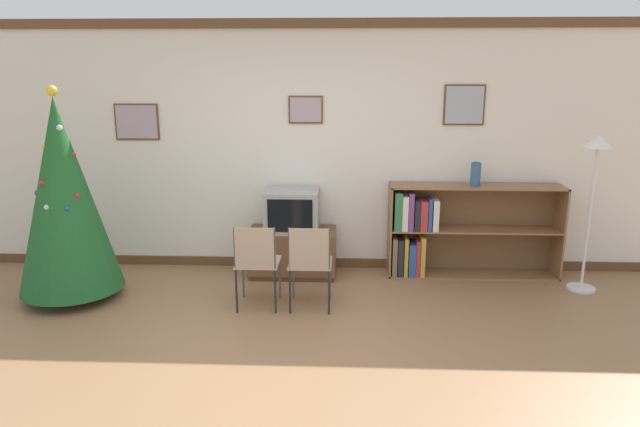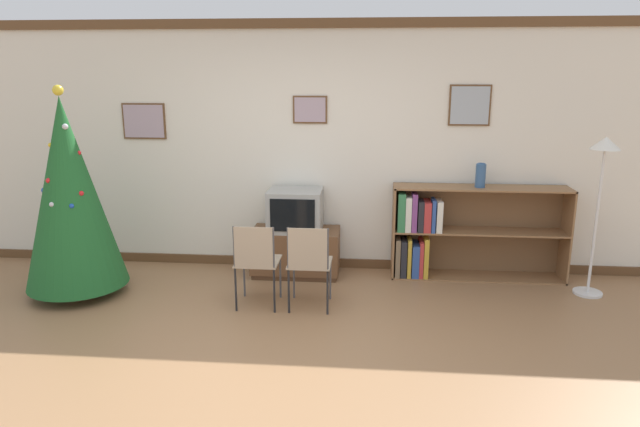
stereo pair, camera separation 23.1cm
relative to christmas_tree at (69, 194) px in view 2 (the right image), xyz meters
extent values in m
plane|color=#936B47|center=(2.17, -1.26, -1.02)|extent=(24.00, 24.00, 0.00)
cube|color=silver|center=(2.17, 1.05, 0.33)|extent=(8.77, 0.08, 2.70)
cube|color=brown|center=(2.17, 0.99, 1.63)|extent=(8.77, 0.03, 0.10)
cube|color=brown|center=(2.17, 0.99, -0.97)|extent=(8.77, 0.03, 0.10)
cube|color=brown|center=(0.39, 1.00, 0.61)|extent=(0.48, 0.02, 0.39)
cube|color=#A893A3|center=(0.39, 0.99, 0.61)|extent=(0.45, 0.01, 0.36)
cube|color=brown|center=(2.24, 1.00, 0.75)|extent=(0.37, 0.02, 0.29)
cube|color=#A893A3|center=(2.24, 0.99, 0.75)|extent=(0.33, 0.01, 0.26)
cube|color=brown|center=(3.91, 1.00, 0.80)|extent=(0.43, 0.02, 0.42)
cube|color=#9EA8B2|center=(3.91, 0.99, 0.80)|extent=(0.39, 0.01, 0.39)
cylinder|color=maroon|center=(0.00, 0.00, -0.97)|extent=(0.36, 0.36, 0.10)
cone|color=#1E5B28|center=(0.00, 0.00, 0.01)|extent=(0.97, 0.97, 1.85)
sphere|color=yellow|center=(0.00, 0.00, 0.98)|extent=(0.10, 0.10, 0.10)
sphere|color=#1E4CB2|center=(-0.23, -0.03, 0.04)|extent=(0.06, 0.06, 0.06)
sphere|color=silver|center=(-0.15, 0.19, -0.02)|extent=(0.06, 0.06, 0.06)
sphere|color=red|center=(-0.09, -0.17, 0.16)|extent=(0.05, 0.05, 0.05)
sphere|color=red|center=(0.19, -0.13, 0.04)|extent=(0.05, 0.05, 0.05)
sphere|color=silver|center=(-0.04, -0.25, -0.05)|extent=(0.05, 0.05, 0.05)
sphere|color=gold|center=(-0.10, -0.06, 0.48)|extent=(0.04, 0.04, 0.04)
sphere|color=red|center=(0.14, 0.01, 0.40)|extent=(0.04, 0.04, 0.04)
sphere|color=#1E4CB2|center=(0.13, -0.22, -0.06)|extent=(0.05, 0.05, 0.05)
sphere|color=silver|center=(0.06, -0.05, 0.65)|extent=(0.06, 0.06, 0.06)
cube|color=#4C311E|center=(2.10, 0.73, -0.99)|extent=(0.90, 0.47, 0.05)
cube|color=brown|center=(2.10, 0.73, -0.74)|extent=(0.94, 0.49, 0.45)
cube|color=#9E9E99|center=(2.10, 0.73, -0.29)|extent=(0.57, 0.47, 0.44)
cube|color=black|center=(2.10, 0.49, -0.29)|extent=(0.47, 0.01, 0.34)
cube|color=tan|center=(1.86, -0.12, -0.59)|extent=(0.40, 0.40, 0.02)
cube|color=tan|center=(1.86, -0.31, -0.39)|extent=(0.35, 0.01, 0.38)
cylinder|color=#4C4C51|center=(1.68, 0.06, -0.81)|extent=(0.02, 0.02, 0.42)
cylinder|color=#4C4C51|center=(2.04, 0.06, -0.81)|extent=(0.02, 0.02, 0.42)
cylinder|color=#4C4C51|center=(1.68, -0.30, -0.81)|extent=(0.02, 0.02, 0.42)
cylinder|color=#4C4C51|center=(2.04, -0.30, -0.81)|extent=(0.02, 0.02, 0.42)
cylinder|color=#4C4C51|center=(1.68, -0.30, -0.61)|extent=(0.02, 0.02, 0.82)
cylinder|color=#4C4C51|center=(2.04, -0.30, -0.61)|extent=(0.02, 0.02, 0.82)
cube|color=tan|center=(2.35, -0.12, -0.59)|extent=(0.40, 0.40, 0.02)
cube|color=tan|center=(2.35, -0.31, -0.39)|extent=(0.35, 0.01, 0.38)
cylinder|color=#4C4C51|center=(2.17, 0.06, -0.81)|extent=(0.02, 0.02, 0.42)
cylinder|color=#4C4C51|center=(2.53, 0.06, -0.81)|extent=(0.02, 0.02, 0.42)
cylinder|color=#4C4C51|center=(2.17, -0.30, -0.81)|extent=(0.02, 0.02, 0.42)
cylinder|color=#4C4C51|center=(2.53, -0.30, -0.81)|extent=(0.02, 0.02, 0.42)
cylinder|color=#4C4C51|center=(2.17, -0.30, -0.61)|extent=(0.02, 0.02, 0.82)
cylinder|color=#4C4C51|center=(2.53, -0.30, -0.61)|extent=(0.02, 0.02, 0.82)
cube|color=olive|center=(3.15, 0.81, -0.52)|extent=(0.02, 0.36, 1.00)
cube|color=olive|center=(4.96, 0.81, -0.52)|extent=(0.02, 0.36, 1.00)
cube|color=olive|center=(4.06, 0.81, -0.03)|extent=(1.83, 0.36, 0.02)
cube|color=olive|center=(4.06, 0.81, -1.01)|extent=(1.83, 0.36, 0.02)
cube|color=olive|center=(4.06, 0.81, -0.50)|extent=(1.79, 0.36, 0.02)
cube|color=brown|center=(4.06, 0.98, -0.52)|extent=(1.83, 0.01, 1.00)
cube|color=#756047|center=(3.21, 0.77, -0.79)|extent=(0.05, 0.28, 0.42)
cube|color=#232328|center=(3.27, 0.75, -0.80)|extent=(0.06, 0.24, 0.40)
cube|color=gold|center=(3.33, 0.78, -0.79)|extent=(0.04, 0.29, 0.42)
cube|color=#2D4C93|center=(3.40, 0.78, -0.82)|extent=(0.07, 0.30, 0.35)
cube|color=#B73333|center=(3.46, 0.78, -0.80)|extent=(0.04, 0.29, 0.40)
cube|color=gold|center=(3.51, 0.76, -0.78)|extent=(0.05, 0.25, 0.43)
cube|color=#337547|center=(3.23, 0.74, -0.29)|extent=(0.08, 0.22, 0.41)
cube|color=silver|center=(3.30, 0.77, -0.31)|extent=(0.06, 0.27, 0.37)
cube|color=#7A3D7F|center=(3.36, 0.74, -0.29)|extent=(0.05, 0.20, 0.41)
cube|color=#232328|center=(3.43, 0.74, -0.33)|extent=(0.06, 0.21, 0.33)
cube|color=#B73333|center=(3.50, 0.76, -0.33)|extent=(0.07, 0.26, 0.32)
cube|color=#2D4C93|center=(3.56, 0.75, -0.32)|extent=(0.04, 0.23, 0.34)
cube|color=silver|center=(3.62, 0.74, -0.33)|extent=(0.06, 0.22, 0.33)
cylinder|color=#335684|center=(4.03, 0.79, 0.10)|extent=(0.10, 0.10, 0.24)
torus|color=#335684|center=(4.03, 0.79, 0.22)|extent=(0.09, 0.09, 0.02)
cylinder|color=silver|center=(5.09, 0.42, -1.01)|extent=(0.28, 0.28, 0.03)
cylinder|color=silver|center=(5.09, 0.42, -0.28)|extent=(0.03, 0.03, 1.43)
cone|color=white|center=(5.09, 0.42, 0.50)|extent=(0.28, 0.28, 0.12)
camera|label=1|loc=(2.65, -5.16, 1.17)|focal=32.00mm
camera|label=2|loc=(2.89, -5.14, 1.17)|focal=32.00mm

